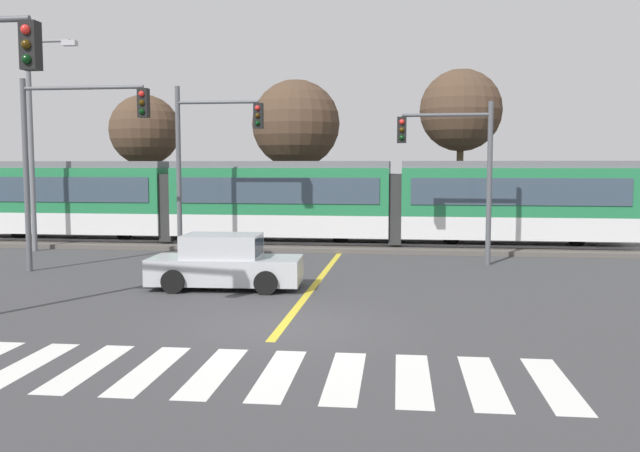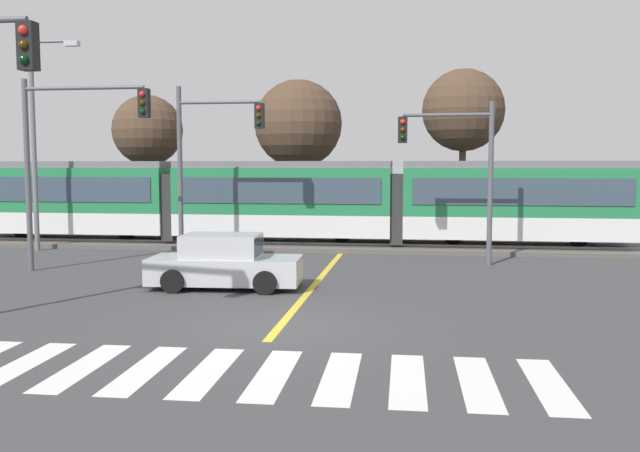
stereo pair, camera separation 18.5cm
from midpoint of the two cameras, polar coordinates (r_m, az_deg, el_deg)
The scene contains 23 objects.
ground_plane at distance 14.59m, azimuth -3.60°, elevation -8.49°, with size 200.00×200.00×0.00m, color #3D3D3F.
track_bed at distance 28.36m, azimuth 1.85°, elevation -1.65°, with size 120.00×4.00×0.18m, color #56514C.
rail_near at distance 27.63m, azimuth 1.71°, elevation -1.54°, with size 120.00×0.08×0.10m, color #939399.
rail_far at distance 29.05m, azimuth 1.99°, elevation -1.21°, with size 120.00×0.08×0.10m, color #939399.
light_rail_tram at distance 28.56m, azimuth -3.38°, elevation 2.33°, with size 28.00×2.64×3.43m.
crosswalk_stripe_1 at distance 12.95m, azimuth -23.87°, elevation -10.68°, with size 0.56×2.80×0.01m, color silver.
crosswalk_stripe_2 at distance 12.44m, azimuth -19.41°, elevation -11.17°, with size 0.56×2.80×0.01m, color silver.
crosswalk_stripe_3 at distance 12.01m, azimuth -14.59°, elevation -11.63°, with size 0.56×2.80×0.01m, color silver.
crosswalk_stripe_4 at distance 11.67m, azimuth -9.43°, elevation -12.03°, with size 0.56×2.80×0.01m, color silver.
crosswalk_stripe_5 at distance 11.43m, azimuth -4.00°, elevation -12.35°, with size 0.56×2.80×0.01m, color silver.
crosswalk_stripe_6 at distance 11.29m, azimuth 1.63°, elevation -12.57°, with size 0.56×2.80×0.01m, color silver.
crosswalk_stripe_7 at distance 11.25m, azimuth 7.36°, elevation -12.66°, with size 0.56×2.80×0.01m, color silver.
crosswalk_stripe_8 at distance 11.32m, azimuth 13.08°, elevation -12.64°, with size 0.56×2.80×0.01m, color silver.
crosswalk_stripe_9 at distance 11.50m, azimuth 18.66°, elevation -12.50°, with size 0.56×2.80×0.01m, color silver.
lane_centre_line at distance 19.84m, azimuth -0.59°, elevation -4.83°, with size 0.20×13.35×0.01m, color gold.
sedan_crossing at distance 19.14m, azimuth -8.26°, elevation -3.14°, with size 4.29×2.09×1.52m.
traffic_light_far_right at distance 23.79m, azimuth 11.23°, elevation 5.62°, with size 3.25×0.38×5.60m.
traffic_light_mid_left at distance 23.13m, azimuth -20.76°, elevation 6.62°, with size 4.25×0.38×6.19m.
traffic_light_far_left at distance 25.09m, azimuth -9.80°, elevation 6.46°, with size 3.25×0.38×6.30m.
street_lamp_west at distance 29.35m, azimuth -23.03°, elevation 7.40°, with size 2.14×0.28×8.47m.
bare_tree_far_west at distance 35.05m, azimuth -14.69°, elevation 7.77°, with size 3.48×3.48×6.92m.
bare_tree_west at distance 33.67m, azimuth -2.20°, elevation 8.56°, with size 4.32×4.32×7.63m.
bare_tree_east at distance 32.78m, azimuth 11.62°, elevation 9.47°, with size 3.84×3.84×7.93m.
Camera 1 is at (2.64, -13.93, 3.43)m, focal length 38.00 mm.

